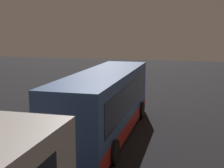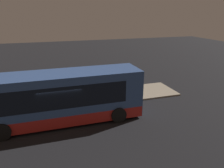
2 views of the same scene
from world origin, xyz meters
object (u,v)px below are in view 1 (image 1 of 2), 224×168
Objects in this scene: passenger_boarding at (103,88)px; passenger_waiting at (56,106)px; sign_post at (57,105)px; passenger_with_bags at (78,93)px; bus_lead at (105,104)px; suitcase at (86,100)px.

passenger_boarding reaches higher than passenger_waiting.
sign_post is (-1.94, -0.94, 0.60)m from passenger_waiting.
passenger_with_bags is 6.00m from sign_post.
bus_lead is 2.33m from sign_post.
sign_post reaches higher than passenger_waiting.
sign_post is (-6.16, -0.68, 1.17)m from suitcase.
sign_post reaches higher than passenger_with_bags.
passenger_boarding is 7.34m from sign_post.
bus_lead is 6.08m from passenger_with_bags.
passenger_boarding is 0.77× the size of sign_post.
bus_lead is 6.56× the size of passenger_with_bags.
passenger_boarding is 1.12× the size of passenger_waiting.
passenger_with_bags is at bearing 10.71° from sign_post.
bus_lead is 4.36× the size of sign_post.
passenger_boarding is 2.12× the size of suitcase.
suitcase is 0.37× the size of sign_post.
suitcase is at bearing 6.27° from sign_post.
passenger_with_bags is at bearing -12.12° from passenger_waiting.
passenger_boarding is at bearing -37.15° from suitcase.
bus_lead is at bearing -110.38° from passenger_boarding.
passenger_with_bags reaches higher than suitcase.
passenger_with_bags is (3.92, 0.17, -0.04)m from passenger_waiting.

